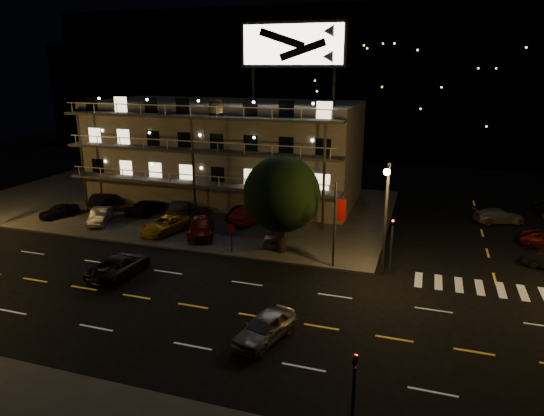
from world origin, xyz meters
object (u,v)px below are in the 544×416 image
(road_car_east, at_px, (265,327))
(road_car_west, at_px, (120,266))
(lot_car_2, at_px, (166,225))
(lot_car_7, at_px, (178,208))
(lot_car_4, at_px, (276,233))
(tree, at_px, (281,196))

(road_car_east, height_order, road_car_west, road_car_east)
(lot_car_2, distance_m, lot_car_7, 5.00)
(lot_car_2, relative_size, road_car_east, 1.13)
(lot_car_4, height_order, road_car_east, lot_car_4)
(tree, bearing_deg, lot_car_7, 153.10)
(road_car_west, bearing_deg, lot_car_2, -81.13)
(tree, bearing_deg, lot_car_4, 116.59)
(road_car_east, bearing_deg, lot_car_4, 121.05)
(lot_car_2, bearing_deg, road_car_west, -64.79)
(tree, relative_size, road_car_east, 1.76)
(lot_car_4, distance_m, road_car_east, 14.65)
(lot_car_2, bearing_deg, lot_car_4, 20.29)
(tree, relative_size, lot_car_2, 1.55)
(lot_car_7, distance_m, road_car_east, 23.69)
(lot_car_2, relative_size, lot_car_4, 1.12)
(lot_car_4, bearing_deg, lot_car_7, 149.96)
(lot_car_2, xyz_separation_m, road_car_west, (1.35, -8.76, -0.10))
(lot_car_4, relative_size, road_car_west, 0.83)
(tree, distance_m, lot_car_7, 14.27)
(tree, bearing_deg, road_car_west, -142.42)
(lot_car_2, distance_m, lot_car_4, 9.84)
(lot_car_2, xyz_separation_m, lot_car_7, (-1.41, 4.80, 0.06))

